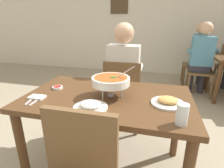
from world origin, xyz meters
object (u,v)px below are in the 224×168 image
appetizer_plate (168,102)px  sauce_dish (58,87)px  drink_glass (182,115)px  chair_bg_middle (201,67)px  rice_plate (90,106)px  diner_main (124,73)px  chair_bg_right (199,62)px  patron_bg_middle (201,55)px  chair_diner_main (123,92)px  patron_bg_right (200,51)px  dining_table_main (108,108)px  curry_bowl (111,81)px

appetizer_plate → sauce_dish: (-0.95, 0.09, -0.01)m
drink_glass → chair_bg_middle: chair_bg_middle is taller
rice_plate → appetizer_plate: bearing=21.3°
sauce_dish → drink_glass: bearing=-19.1°
diner_main → rice_plate: 0.97m
diner_main → sauce_dish: (-0.48, -0.68, 0.02)m
diner_main → drink_glass: 1.16m
chair_bg_middle → chair_bg_right: same height
diner_main → patron_bg_middle: size_ratio=1.00×
diner_main → rice_plate: size_ratio=5.46×
chair_bg_right → patron_bg_middle: size_ratio=0.69×
chair_bg_middle → patron_bg_middle: 0.26m
chair_diner_main → sauce_dish: size_ratio=10.00×
chair_bg_middle → patron_bg_right: bearing=85.1°
sauce_dish → chair_bg_right: chair_bg_right is taller
patron_bg_right → dining_table_main: bearing=-114.1°
chair_diner_main → appetizer_plate: (0.47, -0.73, 0.26)m
diner_main → sauce_dish: bearing=-125.3°
patron_bg_middle → patron_bg_right: bearing=81.1°
appetizer_plate → patron_bg_middle: (0.66, 2.20, -0.02)m
rice_plate → patron_bg_middle: bearing=63.9°
drink_glass → patron_bg_middle: patron_bg_middle is taller
appetizer_plate → diner_main: bearing=121.5°
dining_table_main → sauce_dish: 0.50m
curry_bowl → chair_diner_main: bearing=92.3°
chair_diner_main → patron_bg_right: patron_bg_right is taller
chair_bg_right → diner_main: bearing=-121.8°
drink_glass → patron_bg_right: bearing=77.3°
chair_diner_main → patron_bg_middle: size_ratio=0.69×
diner_main → patron_bg_right: (1.20, 1.96, 0.00)m
chair_diner_main → patron_bg_right: (1.20, 2.00, 0.24)m
diner_main → chair_bg_right: (1.22, 1.97, -0.24)m
dining_table_main → chair_diner_main: size_ratio=1.48×
diner_main → drink_glass: size_ratio=10.08×
chair_diner_main → appetizer_plate: size_ratio=3.75×
chair_diner_main → chair_bg_middle: (1.17, 1.57, 0.00)m
curry_bowl → sauce_dish: 0.52m
drink_glass → chair_bg_middle: (0.63, 2.56, -0.30)m
appetizer_plate → patron_bg_right: size_ratio=0.18×
diner_main → chair_bg_right: bearing=58.2°
diner_main → curry_bowl: diner_main is taller
chair_bg_middle → chair_bg_right: bearing=82.6°
curry_bowl → chair_bg_right: 2.97m
chair_bg_middle → sauce_dish: bearing=-126.6°
chair_diner_main → diner_main: (0.00, 0.03, 0.24)m
patron_bg_middle → chair_diner_main: bearing=-127.3°
dining_table_main → chair_bg_middle: (1.17, 2.26, -0.13)m
rice_plate → patron_bg_right: (1.26, 2.93, -0.02)m
chair_bg_right → chair_bg_middle: bearing=-97.4°
rice_plate → chair_bg_right: (1.28, 2.94, -0.26)m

